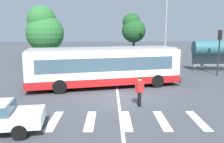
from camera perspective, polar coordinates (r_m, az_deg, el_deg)
name	(u,v)px	position (r m, az deg, el deg)	size (l,w,h in m)	color
ground_plane	(119,100)	(15.19, 1.64, -6.89)	(160.00, 160.00, 0.00)	#424449
city_transit_bus	(104,67)	(18.40, -1.82, 1.12)	(12.02, 5.33, 3.06)	black
pedestrian_crossing_street	(140,90)	(13.89, 6.60, -4.40)	(0.55, 0.37, 1.72)	black
parked_car_teal	(64,59)	(31.12, -11.41, 2.96)	(2.00, 4.56, 1.35)	black
parked_car_champagne	(85,59)	(30.72, -6.50, 3.00)	(2.22, 4.65, 1.35)	black
parked_car_red	(108,59)	(30.85, -1.07, 3.09)	(2.19, 4.64, 1.35)	black
parked_car_blue	(127,58)	(31.21, 3.49, 3.16)	(1.93, 4.53, 1.35)	black
parked_car_black	(147,58)	(31.39, 8.40, 3.11)	(1.95, 4.54, 1.35)	black
traffic_light_far_corner	(219,45)	(25.27, 24.20, 5.76)	(0.33, 0.32, 4.39)	#28282B
bus_stop_shelter	(214,49)	(28.11, 23.18, 5.04)	(4.51, 1.54, 3.25)	#28282B
twin_arm_street_lamp	(166,18)	(27.14, 12.79, 12.40)	(4.10, 0.32, 9.37)	#939399
background_tree_left	(44,29)	(33.67, -15.89, 9.67)	(5.03, 5.03, 7.64)	brown
background_tree_right	(133,28)	(32.99, 5.06, 10.24)	(3.23, 3.23, 6.68)	brown
crosswalk_painted_stripes	(126,120)	(11.96, 3.42, -11.58)	(7.50, 2.67, 0.01)	silver
lane_center_line	(117,92)	(17.11, 1.30, -4.96)	(0.16, 24.00, 0.01)	silver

